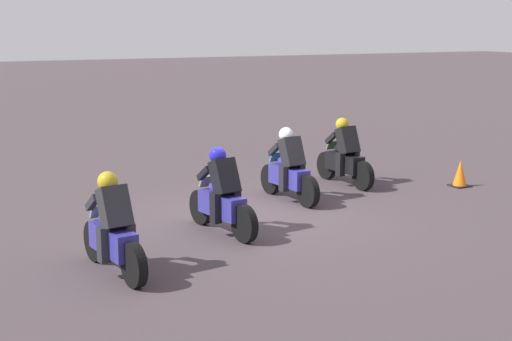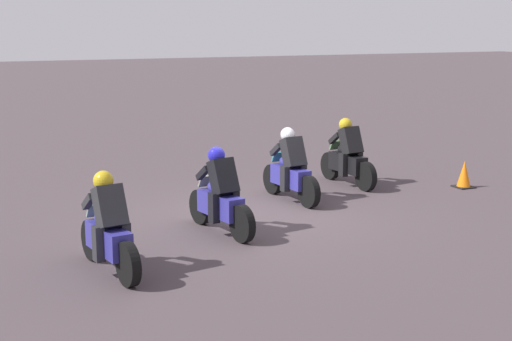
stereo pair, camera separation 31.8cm
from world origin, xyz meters
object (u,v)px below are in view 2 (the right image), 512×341
at_px(rider_lane_c, 221,198).
at_px(rider_lane_d, 109,231).
at_px(rider_lane_b, 291,171).
at_px(traffic_cone, 464,175).
at_px(rider_lane_a, 348,158).

relative_size(rider_lane_c, rider_lane_d, 1.00).
height_order(rider_lane_b, rider_lane_d, same).
relative_size(rider_lane_b, rider_lane_c, 1.00).
relative_size(rider_lane_d, traffic_cone, 3.39).
xyz_separation_m(rider_lane_b, traffic_cone, (-0.48, -4.08, -0.34)).
bearing_deg(rider_lane_d, traffic_cone, -82.25).
xyz_separation_m(rider_lane_a, rider_lane_d, (-3.76, 6.31, 0.00)).
height_order(rider_lane_a, traffic_cone, rider_lane_a).
distance_m(rider_lane_a, rider_lane_d, 7.34).
bearing_deg(traffic_cone, rider_lane_c, 100.53).
xyz_separation_m(rider_lane_c, traffic_cone, (1.17, -6.27, -0.34)).
distance_m(rider_lane_a, rider_lane_b, 2.03).
distance_m(rider_lane_b, rider_lane_c, 2.74).
bearing_deg(rider_lane_b, traffic_cone, -101.79).
xyz_separation_m(rider_lane_c, rider_lane_d, (-1.29, 2.26, 0.00)).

